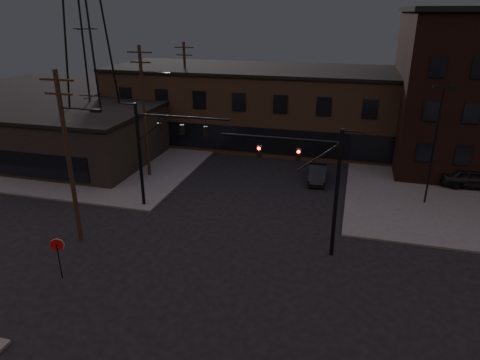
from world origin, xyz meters
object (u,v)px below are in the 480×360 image
(stop_sign, at_px, (57,249))
(traffic_signal_near, at_px, (318,179))
(traffic_signal_far, at_px, (155,145))
(parked_car_lot_a, at_px, (472,178))
(car_crossing, at_px, (317,174))

(stop_sign, bearing_deg, traffic_signal_near, 25.90)
(traffic_signal_far, relative_size, parked_car_lot_a, 1.60)
(traffic_signal_far, height_order, stop_sign, traffic_signal_far)
(traffic_signal_near, relative_size, traffic_signal_far, 1.00)
(parked_car_lot_a, relative_size, car_crossing, 1.18)
(traffic_signal_near, distance_m, car_crossing, 12.93)
(traffic_signal_far, xyz_separation_m, stop_sign, (-1.28, -9.99, -3.17))
(traffic_signal_far, bearing_deg, parked_car_lot_a, 23.46)
(traffic_signal_far, distance_m, car_crossing, 14.77)
(stop_sign, distance_m, car_crossing, 22.45)
(stop_sign, bearing_deg, traffic_signal_far, 82.68)
(stop_sign, distance_m, parked_car_lot_a, 32.33)
(traffic_signal_near, xyz_separation_m, parked_car_lot_a, (11.76, 13.85, -3.93))
(stop_sign, height_order, car_crossing, stop_sign)
(stop_sign, bearing_deg, parked_car_lot_a, 38.99)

